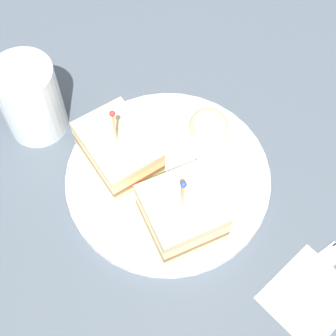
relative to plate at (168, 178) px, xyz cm
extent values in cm
cube|color=#4C5660|center=(0.00, 0.00, -1.64)|extent=(115.30, 115.30, 2.00)
cylinder|color=white|center=(0.00, 0.00, 0.00)|extent=(26.20, 26.20, 1.27)
cube|color=beige|center=(6.11, 2.54, 1.33)|extent=(11.69, 11.66, 1.40)
cube|color=#478438|center=(6.11, 2.54, 2.23)|extent=(11.69, 11.66, 0.40)
cube|color=red|center=(6.11, 2.54, 2.68)|extent=(11.69, 11.66, 0.50)
cube|color=#EFE093|center=(6.11, 2.54, 3.92)|extent=(11.69, 11.66, 1.98)
cube|color=beige|center=(6.11, 2.54, 5.61)|extent=(11.69, 11.66, 1.40)
cylinder|color=tan|center=(6.11, 2.54, 8.13)|extent=(0.30, 0.30, 5.05)
sphere|color=blue|center=(6.11, 2.54, 10.66)|extent=(0.70, 0.70, 0.70)
cube|color=beige|center=(-1.63, -6.60, 1.28)|extent=(12.65, 12.41, 1.29)
cube|color=#478438|center=(-1.63, -6.60, 2.12)|extent=(12.65, 12.41, 0.40)
cube|color=red|center=(-1.63, -6.60, 2.57)|extent=(12.65, 12.41, 0.50)
cube|color=#EFE093|center=(-1.63, -6.60, 3.48)|extent=(12.65, 12.41, 1.32)
cube|color=beige|center=(-1.63, -6.60, 4.79)|extent=(12.65, 12.41, 1.29)
cylinder|color=tan|center=(-1.63, -6.60, 7.73)|extent=(0.30, 0.30, 5.89)
sphere|color=red|center=(-1.63, -6.60, 10.67)|extent=(0.70, 0.70, 0.70)
cylinder|color=white|center=(-6.33, 4.30, 1.96)|extent=(7.21, 7.21, 2.64)
sphere|color=beige|center=(-6.33, 4.30, 3.23)|extent=(5.19, 5.19, 5.19)
cylinder|color=#B74C33|center=(-6.14, -18.82, 3.40)|extent=(7.01, 7.01, 8.07)
cylinder|color=white|center=(-6.14, -18.82, 4.90)|extent=(7.96, 7.96, 11.08)
cube|color=beige|center=(12.67, 18.35, -0.56)|extent=(12.84, 12.69, 0.15)
cube|color=silver|center=(11.09, 16.89, -0.46)|extent=(5.26, 5.44, 0.35)
cube|color=silver|center=(7.43, 20.70, -0.46)|extent=(4.08, 4.12, 0.35)
cube|color=silver|center=(14.24, 19.80, -0.46)|extent=(4.92, 5.54, 0.35)
camera|label=1|loc=(30.50, 4.49, 58.40)|focal=54.93mm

